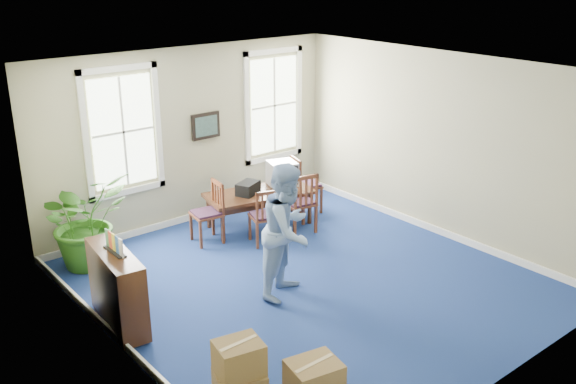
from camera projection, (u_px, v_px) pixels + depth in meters
floor at (308, 281)px, 9.75m from camera, size 6.50×6.50×0.00m
ceiling at (310, 70)px, 8.65m from camera, size 6.50×6.50×0.00m
wall_back at (190, 136)px, 11.55m from camera, size 6.50×0.00×6.50m
wall_front at (510, 259)px, 6.84m from camera, size 6.50×0.00×6.50m
wall_left at (114, 236)px, 7.41m from camera, size 0.00×6.50×6.50m
wall_right at (441, 145)px, 10.99m from camera, size 0.00×6.50×6.50m
baseboard_back at (196, 216)px, 12.06m from camera, size 6.00×0.04×0.12m
baseboard_left at (128, 349)px, 7.95m from camera, size 0.04×6.50×0.12m
baseboard_right at (433, 228)px, 11.50m from camera, size 0.04×6.50×0.12m
window_left at (123, 132)px, 10.66m from camera, size 1.40×0.12×2.20m
window_right at (274, 105)px, 12.57m from camera, size 1.40×0.12×2.20m
wall_picture at (206, 126)px, 11.65m from camera, size 0.58×0.06×0.48m
conference_table at (260, 209)px, 11.67m from camera, size 2.05×1.25×0.65m
crt_tv at (282, 173)px, 11.85m from camera, size 0.62×0.65×0.44m
game_console at (294, 181)px, 12.04m from camera, size 0.18×0.21×0.05m
equipment_bag at (248, 188)px, 11.42m from camera, size 0.52×0.44×0.22m
chair_near_left at (264, 215)px, 10.90m from camera, size 0.57×0.57×1.01m
chair_near_right at (299, 202)px, 11.35m from camera, size 0.58×0.58×1.12m
chair_end_left at (206, 213)px, 10.92m from camera, size 0.55×0.55×1.07m
chair_end_right at (307, 184)px, 12.27m from camera, size 0.61×0.61×1.10m
man at (288, 230)px, 9.09m from camera, size 1.19×1.09×1.97m
credenza at (118, 290)px, 8.41m from camera, size 0.53×1.36×1.04m
brochure_rack at (114, 245)px, 8.19m from camera, size 0.24×0.62×0.27m
potted_plant at (85, 220)px, 10.02m from camera, size 1.58×1.44×1.52m
cardboard_boxes at (249, 361)px, 7.12m from camera, size 1.74×1.74×0.82m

